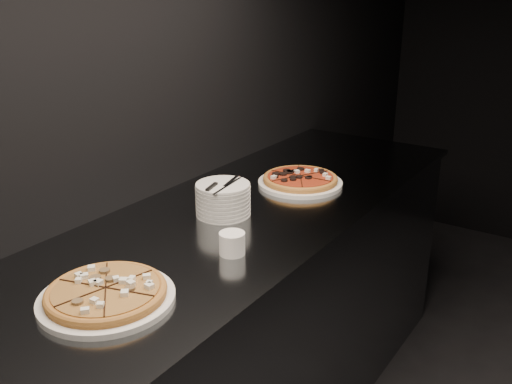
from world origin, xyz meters
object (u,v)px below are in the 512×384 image
Objects in this scene: counter at (236,329)px; ramekin at (232,243)px; pizza_tomato at (300,180)px; cutlery at (222,185)px; plate_stack at (223,199)px; pizza_mushroom at (106,294)px.

ramekin is (0.17, -0.24, 0.50)m from counter.
counter is at bearing -94.62° from pizza_tomato.
pizza_tomato is at bearing 67.54° from cutlery.
plate_stack is (-0.07, -0.41, 0.03)m from pizza_tomato.
pizza_tomato is 0.44m from cutlery.
counter is 0.62m from pizza_tomato.
plate_stack is 0.31m from ramekin.
counter is 6.46× the size of pizza_mushroom.
cutlery reaches higher than pizza_mushroom.
cutlery reaches higher than counter.
pizza_tomato is (-0.03, 1.03, -0.00)m from pizza_mushroom.
pizza_tomato is 1.66× the size of cutlery.
pizza_mushroom is 4.91× the size of ramekin.
pizza_mushroom is at bearing -104.84° from ramekin.
plate_stack is at bearing -163.76° from counter.
cutlery is (-0.09, 0.61, 0.09)m from pizza_mushroom.
counter is 13.15× the size of plate_stack.
plate_stack reaches higher than counter.
pizza_mushroom is (0.06, -0.63, 0.48)m from counter.
cutlery is (0.01, -0.01, 0.06)m from plate_stack.
counter is at bearing 16.24° from plate_stack.
counter is at bearing 25.16° from cutlery.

